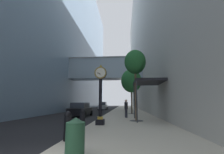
% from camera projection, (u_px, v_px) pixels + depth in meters
% --- Properties ---
extents(ground_plane, '(110.00, 110.00, 0.00)m').
position_uv_depth(ground_plane, '(112.00, 111.00, 29.69)').
color(ground_plane, black).
rests_on(ground_plane, ground).
extents(sidewalk_right, '(5.68, 80.00, 0.14)m').
position_uv_depth(sidewalk_right, '(127.00, 110.00, 32.43)').
color(sidewalk_right, '#BCB29E').
rests_on(sidewalk_right, ground).
extents(building_block_left, '(22.75, 80.00, 39.04)m').
position_uv_depth(building_block_left, '(61.00, 25.00, 36.71)').
color(building_block_left, '#758EA8').
rests_on(building_block_left, ground).
extents(building_block_right, '(9.00, 80.00, 35.48)m').
position_uv_depth(building_block_right, '(159.00, 29.00, 34.70)').
color(building_block_right, '#B7B2A8').
rests_on(building_block_right, ground).
extents(street_clock, '(0.84, 0.55, 4.08)m').
position_uv_depth(street_clock, '(100.00, 91.00, 10.80)').
color(street_clock, black).
rests_on(street_clock, sidewalk_right).
extents(bollard_nearest, '(0.29, 0.29, 1.12)m').
position_uv_depth(bollard_nearest, '(67.00, 125.00, 6.12)').
color(bollard_nearest, black).
rests_on(bollard_nearest, sidewalk_right).
extents(bollard_second, '(0.29, 0.29, 1.12)m').
position_uv_depth(bollard_second, '(82.00, 119.00, 8.30)').
color(bollard_second, black).
rests_on(bollard_second, sidewalk_right).
extents(street_tree_near, '(1.80, 1.80, 5.93)m').
position_uv_depth(street_tree_near, '(135.00, 63.00, 13.40)').
color(street_tree_near, '#333335').
rests_on(street_tree_near, sidewalk_right).
extents(street_tree_mid_near, '(2.76, 2.76, 5.98)m').
position_uv_depth(street_tree_mid_near, '(131.00, 81.00, 21.43)').
color(street_tree_mid_near, '#333335').
rests_on(street_tree_mid_near, sidewalk_right).
extents(trash_bin, '(0.53, 0.53, 1.05)m').
position_uv_depth(trash_bin, '(75.00, 137.00, 4.27)').
color(trash_bin, '#234C33').
rests_on(trash_bin, sidewalk_right).
extents(pedestrian_walking, '(0.48, 0.48, 1.76)m').
position_uv_depth(pedestrian_walking, '(126.00, 108.00, 15.51)').
color(pedestrian_walking, '#23232D').
rests_on(pedestrian_walking, sidewalk_right).
extents(storefront_awning, '(2.40, 3.60, 3.30)m').
position_uv_depth(storefront_awning, '(148.00, 83.00, 13.54)').
color(storefront_awning, black).
rests_on(storefront_awning, sidewalk_right).
extents(car_black_near, '(2.15, 4.37, 1.60)m').
position_uv_depth(car_black_near, '(81.00, 110.00, 18.32)').
color(car_black_near, black).
rests_on(car_black_near, ground).
extents(car_silver_mid, '(1.98, 4.43, 1.74)m').
position_uv_depth(car_silver_mid, '(103.00, 106.00, 35.86)').
color(car_silver_mid, '#B7BABF').
rests_on(car_silver_mid, ground).
extents(car_grey_far, '(2.05, 4.36, 1.57)m').
position_uv_depth(car_grey_far, '(80.00, 107.00, 27.86)').
color(car_grey_far, slate).
rests_on(car_grey_far, ground).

